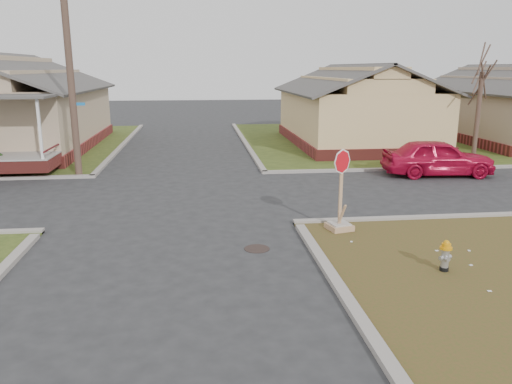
{
  "coord_description": "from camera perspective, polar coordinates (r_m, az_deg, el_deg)",
  "views": [
    {
      "loc": [
        0.82,
        -12.24,
        4.42
      ],
      "look_at": [
        2.35,
        1.0,
        1.1
      ],
      "focal_mm": 35.0,
      "sensor_mm": 36.0,
      "label": 1
    }
  ],
  "objects": [
    {
      "name": "stop_sign",
      "position": [
        13.97,
        9.56,
        -2.33
      ],
      "size": [
        0.64,
        0.63,
        2.27
      ],
      "rotation": [
        0.0,
        0.0,
        0.24
      ],
      "color": "tan",
      "rests_on": "ground"
    },
    {
      "name": "ground",
      "position": [
        13.04,
        -9.86,
        -6.04
      ],
      "size": [
        120.0,
        120.0,
        0.0
      ],
      "primitive_type": "plane",
      "color": "#262729",
      "rests_on": "ground"
    },
    {
      "name": "utility_pole",
      "position": [
        21.73,
        -20.57,
        13.77
      ],
      "size": [
        1.8,
        0.28,
        9.0
      ],
      "color": "#49332A",
      "rests_on": "ground"
    },
    {
      "name": "tree_mid_right",
      "position": [
        26.12,
        23.99,
        7.82
      ],
      "size": [
        0.22,
        0.22,
        4.2
      ],
      "primitive_type": "cylinder",
      "color": "#49332A",
      "rests_on": "verge_far_right"
    },
    {
      "name": "curbs",
      "position": [
        17.81,
        -9.02,
        -0.55
      ],
      "size": [
        80.0,
        40.0,
        0.12
      ],
      "primitive_type": null,
      "color": "gray",
      "rests_on": "ground"
    },
    {
      "name": "side_house_yellow",
      "position": [
        30.25,
        11.26,
        9.5
      ],
      "size": [
        7.6,
        11.6,
        4.7
      ],
      "color": "maroon",
      "rests_on": "ground"
    },
    {
      "name": "manhole",
      "position": [
        12.61,
        0.1,
        -6.49
      ],
      "size": [
        0.64,
        0.64,
        0.01
      ],
      "primitive_type": "cylinder",
      "color": "black",
      "rests_on": "ground"
    },
    {
      "name": "red_sedan",
      "position": [
        22.33,
        20.06,
        3.74
      ],
      "size": [
        4.66,
        2.2,
        1.54
      ],
      "primitive_type": "imported",
      "rotation": [
        0.0,
        0.0,
        1.49
      ],
      "color": "#BA0D32",
      "rests_on": "ground"
    },
    {
      "name": "fire_hydrant",
      "position": [
        11.82,
        20.83,
        -6.64
      ],
      "size": [
        0.27,
        0.27,
        0.72
      ],
      "rotation": [
        0.0,
        0.0,
        0.28
      ],
      "color": "black",
      "rests_on": "ground"
    }
  ]
}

